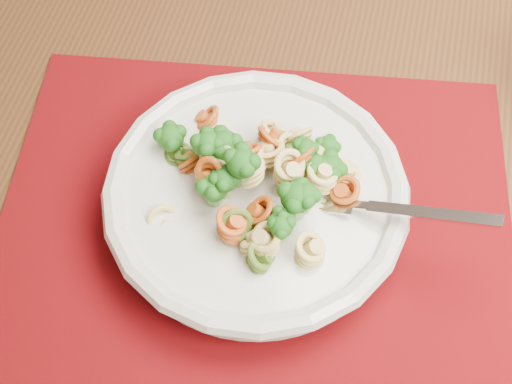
{
  "coord_description": "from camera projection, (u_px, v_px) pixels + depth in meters",
  "views": [
    {
      "loc": [
        -0.61,
        -0.0,
        1.27
      ],
      "look_at": [
        -0.6,
        0.32,
        0.74
      ],
      "focal_mm": 50.0,
      "sensor_mm": 36.0,
      "label": 1
    }
  ],
  "objects": [
    {
      "name": "pasta_bowl",
      "position": [
        256.0,
        197.0,
        0.63
      ],
      "size": [
        0.27,
        0.27,
        0.05
      ],
      "color": "beige",
      "rests_on": "placemat"
    },
    {
      "name": "placemat",
      "position": [
        255.0,
        221.0,
        0.66
      ],
      "size": [
        0.51,
        0.42,
        0.0
      ],
      "primitive_type": "cube",
      "rotation": [
        0.0,
        0.0,
        -0.12
      ],
      "color": "#63040A",
      "rests_on": "dining_table"
    },
    {
      "name": "pasta_broccoli_heap",
      "position": [
        256.0,
        188.0,
        0.62
      ],
      "size": [
        0.23,
        0.23,
        0.06
      ],
      "primitive_type": null,
      "color": "tan",
      "rests_on": "pasta_bowl"
    },
    {
      "name": "fork",
      "position": [
        340.0,
        203.0,
        0.61
      ],
      "size": [
        0.18,
        0.09,
        0.08
      ],
      "primitive_type": null,
      "rotation": [
        0.0,
        -0.35,
        -0.38
      ],
      "color": "silver",
      "rests_on": "pasta_bowl"
    },
    {
      "name": "dining_table",
      "position": [
        228.0,
        161.0,
        0.8
      ],
      "size": [
        1.65,
        1.27,
        0.69
      ],
      "rotation": [
        0.0,
        0.0,
        -0.25
      ],
      "color": "#482A14",
      "rests_on": "ground"
    }
  ]
}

